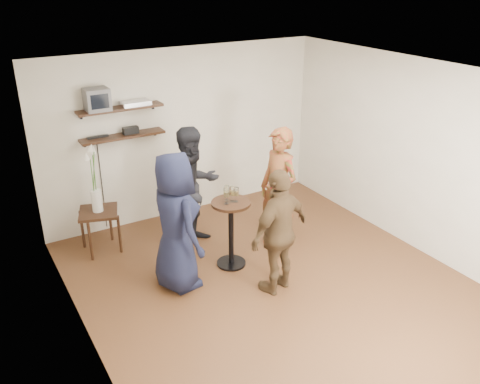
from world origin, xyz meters
name	(u,v)px	position (x,y,z in m)	size (l,w,h in m)	color
room	(276,189)	(0.00, 0.00, 1.30)	(4.58, 5.08, 2.68)	#3F2214
shelf_upper	(120,108)	(-1.00, 2.38, 1.85)	(1.20, 0.25, 0.04)	black
shelf_lower	(123,136)	(-1.00, 2.38, 1.45)	(1.20, 0.25, 0.04)	black
crt_monitor	(97,99)	(-1.31, 2.38, 2.02)	(0.32, 0.30, 0.30)	#59595B
dvd_deck	(135,103)	(-0.78, 2.38, 1.90)	(0.40, 0.24, 0.06)	silver
radio	(131,130)	(-0.88, 2.38, 1.52)	(0.22, 0.10, 0.10)	black
power_strip	(98,137)	(-1.34, 2.42, 1.48)	(0.30, 0.05, 0.03)	black
side_table	(99,217)	(-1.58, 1.93, 0.51)	(0.64, 0.64, 0.61)	black
vase_lilies	(95,190)	(-1.58, 1.93, 0.92)	(0.20, 0.20, 0.99)	white
drinks_table	(231,225)	(-0.21, 0.67, 0.59)	(0.50, 0.50, 0.92)	black
wine_glass_fl	(226,193)	(-0.29, 0.65, 1.07)	(0.07, 0.07, 0.21)	silver
wine_glass_fr	(236,192)	(-0.15, 0.64, 1.05)	(0.06, 0.06, 0.19)	silver
wine_glass_bl	(227,191)	(-0.24, 0.73, 1.06)	(0.07, 0.07, 0.20)	silver
wine_glass_br	(232,192)	(-0.19, 0.68, 1.06)	(0.07, 0.07, 0.20)	silver
person_plaid	(278,190)	(0.58, 0.76, 0.87)	(0.63, 0.42, 1.74)	#B3141F
person_dark	(193,187)	(-0.36, 1.46, 0.86)	(0.84, 0.65, 1.72)	black
person_navy	(176,222)	(-1.01, 0.60, 0.87)	(0.85, 0.55, 1.74)	black
person_brown	(279,232)	(0.01, -0.10, 0.79)	(0.92, 0.38, 1.58)	#4A351F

